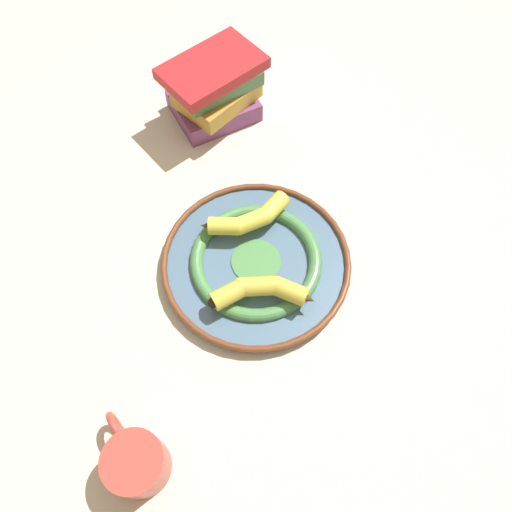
{
  "coord_description": "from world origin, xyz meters",
  "views": [
    {
      "loc": [
        0.39,
        0.12,
        0.81
      ],
      "look_at": [
        -0.02,
        0.01,
        0.04
      ],
      "focal_mm": 35.0,
      "sensor_mm": 36.0,
      "label": 1
    }
  ],
  "objects_px": {
    "decorative_bowl": "(256,262)",
    "book_stack": "(215,89)",
    "banana_b": "(261,290)",
    "coffee_mug": "(136,462)",
    "banana_a": "(248,219)"
  },
  "relations": [
    {
      "from": "banana_a",
      "to": "book_stack",
      "type": "height_order",
      "value": "book_stack"
    },
    {
      "from": "coffee_mug",
      "to": "banana_a",
      "type": "bearing_deg",
      "value": -56.4
    },
    {
      "from": "banana_b",
      "to": "banana_a",
      "type": "bearing_deg",
      "value": -84.08
    },
    {
      "from": "banana_b",
      "to": "book_stack",
      "type": "xyz_separation_m",
      "value": [
        -0.41,
        -0.22,
        0.02
      ]
    },
    {
      "from": "banana_a",
      "to": "banana_b",
      "type": "relative_size",
      "value": 0.83
    },
    {
      "from": "banana_a",
      "to": "coffee_mug",
      "type": "distance_m",
      "value": 0.44
    },
    {
      "from": "banana_b",
      "to": "coffee_mug",
      "type": "distance_m",
      "value": 0.32
    },
    {
      "from": "banana_a",
      "to": "book_stack",
      "type": "xyz_separation_m",
      "value": [
        -0.28,
        -0.16,
        0.02
      ]
    },
    {
      "from": "banana_b",
      "to": "book_stack",
      "type": "relative_size",
      "value": 0.74
    },
    {
      "from": "decorative_bowl",
      "to": "banana_b",
      "type": "bearing_deg",
      "value": 23.1
    },
    {
      "from": "decorative_bowl",
      "to": "book_stack",
      "type": "height_order",
      "value": "book_stack"
    },
    {
      "from": "decorative_bowl",
      "to": "book_stack",
      "type": "distance_m",
      "value": 0.39
    },
    {
      "from": "banana_a",
      "to": "banana_b",
      "type": "bearing_deg",
      "value": -105.61
    },
    {
      "from": "book_stack",
      "to": "banana_a",
      "type": "bearing_deg",
      "value": -114.09
    },
    {
      "from": "decorative_bowl",
      "to": "banana_a",
      "type": "height_order",
      "value": "banana_a"
    }
  ]
}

